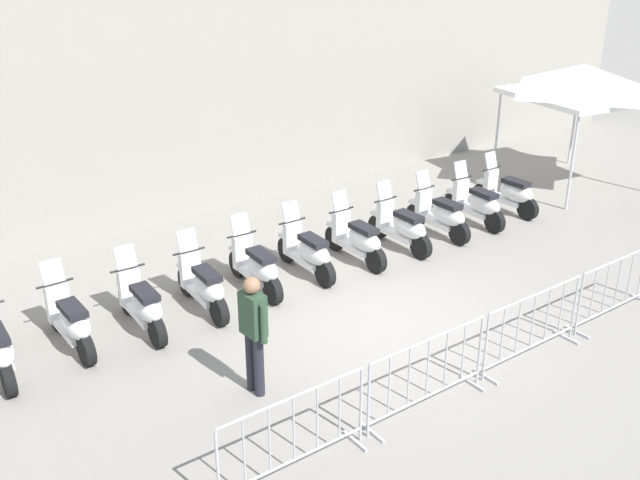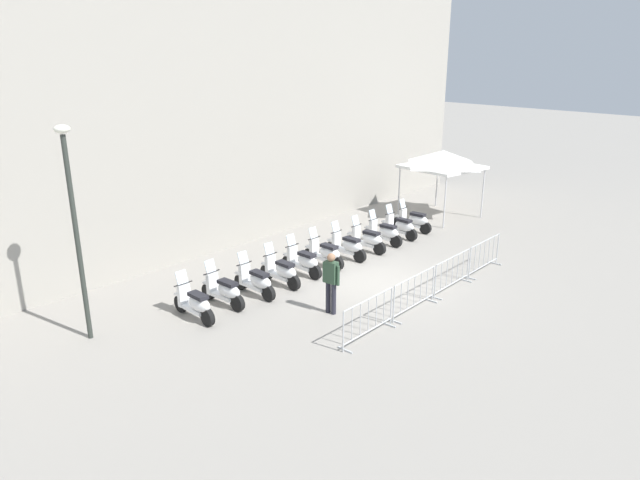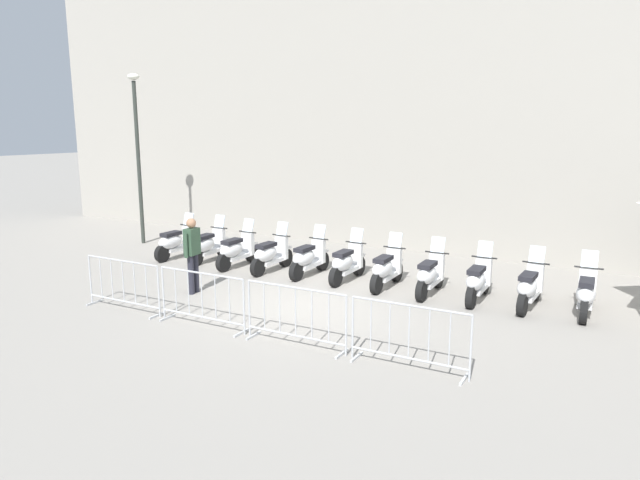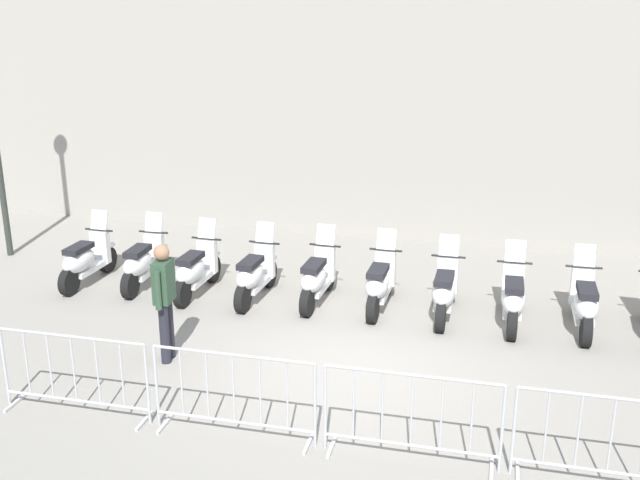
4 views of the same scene
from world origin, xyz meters
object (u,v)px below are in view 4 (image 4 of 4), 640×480
at_px(motorcycle_0, 85,261).
at_px(motorcycle_1, 143,263).
at_px(motorcycle_4, 317,279).
at_px(barrier_segment_3, 610,443).
at_px(motorcycle_2, 195,271).
at_px(motorcycle_5, 379,284).
at_px(officer_near_row_end, 164,296).
at_px(motorcycle_6, 444,292).
at_px(motorcycle_3, 254,275).
at_px(barrier_segment_1, 234,396).
at_px(barrier_segment_2, 411,418).
at_px(motorcycle_8, 584,304).
at_px(barrier_segment_0, 74,376).
at_px(motorcycle_7, 513,299).

xyz_separation_m(motorcycle_0, motorcycle_1, (1.04, 0.28, 0.00)).
distance_m(motorcycle_0, motorcycle_4, 4.27).
bearing_deg(barrier_segment_3, motorcycle_0, 163.54).
height_order(motorcycle_2, motorcycle_5, same).
bearing_deg(motorcycle_5, motorcycle_2, -168.58).
bearing_deg(motorcycle_4, barrier_segment_3, -35.67).
distance_m(motorcycle_0, officer_near_row_end, 3.67).
xyz_separation_m(motorcycle_0, officer_near_row_end, (3.06, -1.96, 0.53)).
xyz_separation_m(motorcycle_1, motorcycle_6, (5.28, 0.75, 0.00)).
bearing_deg(motorcycle_1, motorcycle_3, 5.98).
bearing_deg(motorcycle_2, officer_near_row_end, -67.42).
relative_size(barrier_segment_1, barrier_segment_2, 1.00).
bearing_deg(barrier_segment_2, motorcycle_0, 156.74).
relative_size(motorcycle_1, motorcycle_4, 1.00).
distance_m(motorcycle_8, barrier_segment_2, 4.60).
bearing_deg(motorcycle_1, barrier_segment_0, -65.18).
bearing_deg(motorcycle_7, motorcycle_2, -170.88).
bearing_deg(motorcycle_4, motorcycle_8, 7.84).
bearing_deg(barrier_segment_0, motorcycle_2, 100.65).
distance_m(motorcycle_4, barrier_segment_1, 4.15).
xyz_separation_m(motorcycle_6, officer_near_row_end, (-3.27, -2.99, 0.53)).
bearing_deg(officer_near_row_end, motorcycle_5, 52.94).
bearing_deg(motorcycle_6, barrier_segment_1, -108.17).
relative_size(motorcycle_7, motorcycle_8, 1.00).
bearing_deg(barrier_segment_1, motorcycle_4, 99.70).
height_order(motorcycle_0, motorcycle_5, same).
height_order(motorcycle_6, barrier_segment_2, motorcycle_6).
relative_size(motorcycle_6, barrier_segment_2, 0.88).
bearing_deg(motorcycle_0, motorcycle_8, 9.17).
bearing_deg(motorcycle_0, motorcycle_2, 8.45).
relative_size(motorcycle_3, motorcycle_4, 1.00).
relative_size(motorcycle_3, motorcycle_5, 1.00).
xyz_separation_m(motorcycle_4, barrier_segment_3, (4.78, -3.43, 0.07)).
height_order(motorcycle_3, motorcycle_4, same).
relative_size(motorcycle_7, barrier_segment_0, 0.88).
bearing_deg(motorcycle_6, barrier_segment_3, -54.21).
height_order(barrier_segment_1, barrier_segment_3, same).
bearing_deg(motorcycle_8, motorcycle_6, -171.11).
height_order(motorcycle_5, officer_near_row_end, officer_near_row_end).
relative_size(motorcycle_2, officer_near_row_end, 1.00).
xyz_separation_m(motorcycle_5, barrier_segment_1, (-0.36, -4.26, 0.07)).
height_order(motorcycle_0, motorcycle_6, same).
bearing_deg(motorcycle_2, motorcycle_1, -178.40).
bearing_deg(motorcycle_5, barrier_segment_1, -94.78).
relative_size(motorcycle_1, barrier_segment_2, 0.88).
distance_m(motorcycle_7, barrier_segment_3, 4.13).
bearing_deg(motorcycle_4, motorcycle_6, 6.79).
relative_size(motorcycle_2, barrier_segment_1, 0.88).
relative_size(motorcycle_1, motorcycle_7, 1.00).
bearing_deg(officer_near_row_end, motorcycle_2, 112.58).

